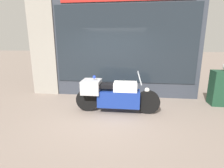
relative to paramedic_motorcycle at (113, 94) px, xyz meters
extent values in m
plane|color=gray|center=(-0.22, -0.31, -0.54)|extent=(60.00, 60.00, 0.00)
cube|color=#333842|center=(-0.22, 1.69, 1.31)|extent=(6.19, 0.40, 3.70)
cube|color=gray|center=(-2.82, 1.72, 1.31)|extent=(0.99, 0.55, 3.70)
cube|color=#1E262D|center=(0.24, 1.48, 1.36)|extent=(4.97, 0.02, 2.70)
cube|color=slate|center=(0.20, 1.70, -0.26)|extent=(4.75, 0.30, 0.55)
cube|color=silver|center=(0.20, 1.84, 0.59)|extent=(4.75, 0.02, 1.20)
cube|color=beige|center=(0.20, 1.70, 1.18)|extent=(4.75, 0.30, 0.02)
cube|color=#B7B2A8|center=(-1.59, 1.70, 1.22)|extent=(0.18, 0.04, 0.06)
cube|color=#C68E19|center=(-0.69, 1.70, 1.22)|extent=(0.18, 0.04, 0.06)
cube|color=navy|center=(0.20, 1.70, 1.22)|extent=(0.18, 0.04, 0.06)
cube|color=#195623|center=(1.09, 1.70, 1.22)|extent=(0.18, 0.04, 0.06)
cube|color=black|center=(1.99, 1.70, 1.22)|extent=(0.18, 0.04, 0.06)
cube|color=#2D8E42|center=(-0.91, 1.63, 0.15)|extent=(0.19, 0.02, 0.27)
cube|color=white|center=(1.31, 1.63, 0.15)|extent=(0.19, 0.01, 0.27)
cylinder|color=black|center=(1.01, 0.01, -0.20)|extent=(0.67, 0.15, 0.67)
cylinder|color=black|center=(-0.75, -0.01, -0.20)|extent=(0.67, 0.15, 0.67)
cube|color=navy|center=(0.18, 0.00, -0.12)|extent=(1.20, 0.49, 0.47)
cube|color=white|center=(0.36, 0.00, 0.22)|extent=(0.66, 0.44, 0.27)
cube|color=black|center=(-0.10, 0.00, 0.25)|extent=(0.70, 0.36, 0.10)
cube|color=#B7B7BC|center=(-0.62, -0.01, 0.21)|extent=(0.53, 0.61, 0.38)
cube|color=white|center=(-0.62, -0.01, 0.21)|extent=(0.48, 0.62, 0.11)
cube|color=#B2BCC6|center=(0.75, 0.01, 0.49)|extent=(0.14, 0.33, 0.34)
sphere|color=white|center=(0.97, 0.01, 0.15)|extent=(0.14, 0.14, 0.14)
sphere|color=blue|center=(-0.53, -0.01, 0.49)|extent=(0.09, 0.09, 0.09)
camera|label=1|loc=(0.58, -4.78, 1.50)|focal=28.00mm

